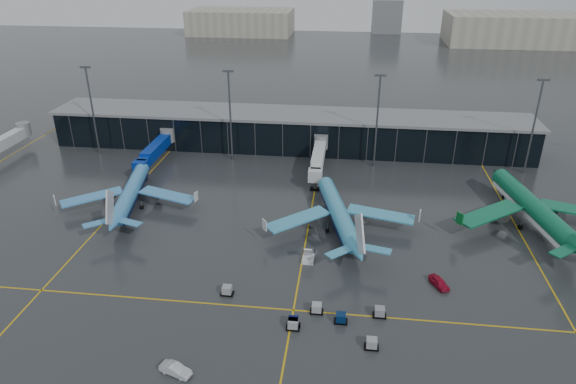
# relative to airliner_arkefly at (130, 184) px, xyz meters

# --- Properties ---
(ground) EXTENTS (600.00, 600.00, 0.00)m
(ground) POSITION_rel_airliner_arkefly_xyz_m (31.89, -18.59, -5.70)
(ground) COLOR #282B2D
(ground) RESTS_ON ground
(terminal_pier) EXTENTS (142.00, 17.00, 10.70)m
(terminal_pier) POSITION_rel_airliner_arkefly_xyz_m (31.89, 43.41, -0.28)
(terminal_pier) COLOR black
(terminal_pier) RESTS_ON ground
(jet_bridges) EXTENTS (94.00, 27.50, 7.20)m
(jet_bridges) POSITION_rel_airliner_arkefly_xyz_m (-3.11, 24.40, -1.15)
(jet_bridges) COLOR #595B60
(jet_bridges) RESTS_ON ground
(flood_masts) EXTENTS (203.00, 0.50, 25.50)m
(flood_masts) POSITION_rel_airliner_arkefly_xyz_m (36.89, 31.41, 8.11)
(flood_masts) COLOR #595B60
(flood_masts) RESTS_ON ground
(distant_hangars) EXTENTS (260.00, 71.00, 22.00)m
(distant_hangars) POSITION_rel_airliner_arkefly_xyz_m (81.84, 251.48, 3.09)
(distant_hangars) COLOR #B2AD99
(distant_hangars) RESTS_ON ground
(taxi_lines) EXTENTS (220.00, 120.00, 0.02)m
(taxi_lines) POSITION_rel_airliner_arkefly_xyz_m (41.89, -7.98, -5.69)
(taxi_lines) COLOR gold
(taxi_lines) RESTS_ON ground
(airliner_arkefly) EXTENTS (38.80, 42.42, 11.40)m
(airliner_arkefly) POSITION_rel_airliner_arkefly_xyz_m (0.00, 0.00, 0.00)
(airliner_arkefly) COLOR #3F8ECE
(airliner_arkefly) RESTS_ON ground
(airliner_klm_near) EXTENTS (42.49, 45.91, 11.91)m
(airliner_klm_near) POSITION_rel_airliner_arkefly_xyz_m (48.20, -4.37, 0.26)
(airliner_klm_near) COLOR #3C9CC5
(airliner_klm_near) RESTS_ON ground
(airliner_aer_lingus) EXTENTS (45.56, 49.80, 13.38)m
(airliner_aer_lingus) POSITION_rel_airliner_arkefly_xyz_m (89.86, 2.28, 0.99)
(airliner_aer_lingus) COLOR #0C6641
(airliner_aer_lingus) RESTS_ON ground
(baggage_carts) EXTENTS (28.44, 11.84, 1.70)m
(baggage_carts) POSITION_rel_airliner_arkefly_xyz_m (45.86, -35.75, -4.94)
(baggage_carts) COLOR black
(baggage_carts) RESTS_ON ground
(mobile_airstair) EXTENTS (2.30, 3.27, 3.45)m
(mobile_airstair) POSITION_rel_airliner_arkefly_xyz_m (43.06, -18.24, -4.93)
(mobile_airstair) COLOR white
(mobile_airstair) RESTS_ON ground
(service_van_red) EXTENTS (3.79, 5.06, 1.60)m
(service_van_red) POSITION_rel_airliner_arkefly_xyz_m (67.03, -23.62, -4.90)
(service_van_red) COLOR maroon
(service_van_red) RESTS_ON ground
(service_van_white) EXTENTS (5.07, 3.09, 1.58)m
(service_van_white) POSITION_rel_airliner_arkefly_xyz_m (26.85, -49.72, -4.91)
(service_van_white) COLOR silver
(service_van_white) RESTS_ON ground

